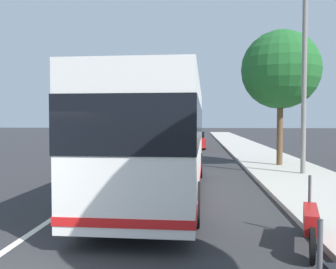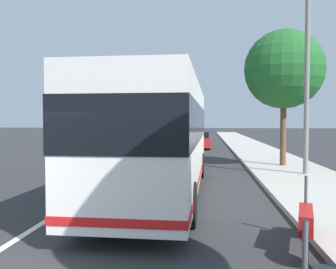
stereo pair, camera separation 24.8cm
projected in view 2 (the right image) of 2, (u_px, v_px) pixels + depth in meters
The scene contains 8 objects.
sidewalk_curb at pixel (305, 180), 13.69m from camera, with size 110.00×3.60×0.14m, color #B2ADA3.
lane_divider_line at pixel (114, 178), 14.48m from camera, with size 110.00×0.16×0.01m, color silver.
coach_bus at pixel (161, 134), 11.26m from camera, with size 10.76×2.70×3.41m.
motorcycle_mid_row at pixel (306, 224), 6.47m from camera, with size 2.06×0.62×1.25m.
car_oncoming at pixel (198, 140), 29.93m from camera, with size 4.48×2.03×1.43m.
car_behind_bus at pixel (134, 138), 33.27m from camera, with size 4.65×2.00×1.43m.
roadside_tree_mid_block at pixel (284, 70), 17.42m from camera, with size 3.84×3.84×6.76m.
utility_pole at pixel (307, 87), 14.58m from camera, with size 0.20×0.20×7.45m, color slate.
Camera 2 is at (-4.09, -3.69, 2.33)m, focal length 38.20 mm.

